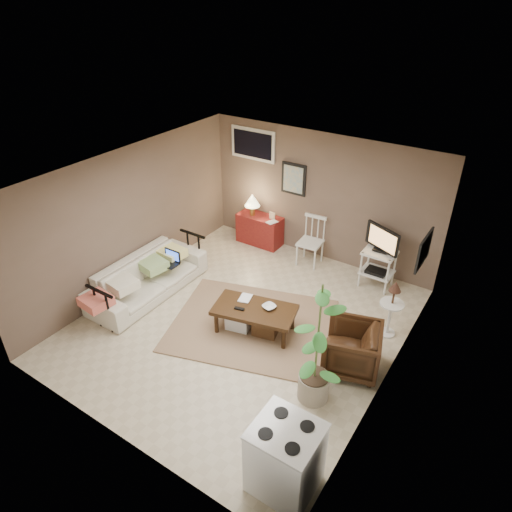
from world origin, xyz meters
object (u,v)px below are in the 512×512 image
Objects in this scene: spindle_chair at (311,243)px; armchair at (352,347)px; coffee_table at (254,318)px; tv_stand at (379,256)px; red_console at (259,227)px; stove at (285,458)px; sofa at (147,272)px; side_table at (392,302)px; potted_plant at (318,341)px.

spindle_chair is 2.75m from armchair.
coffee_table is 2.46m from tv_stand.
stove is (3.06, -4.23, 0.07)m from red_console.
armchair is at bearing -37.50° from red_console.
sofa is (-2.05, -0.15, 0.16)m from coffee_table.
side_table is (1.71, 1.05, 0.33)m from coffee_table.
coffee_table is at bearing 130.77° from stove.
sofa is 3.92m from tv_stand.
sofa is 2.99m from spindle_chair.
armchair is at bearing -50.99° from spindle_chair.
coffee_table is 0.62× the size of sofa.
red_console is at bearing 125.84° from stove.
coffee_table is 1.27× the size of red_console.
sofa is 2.06× the size of red_console.
side_table is at bearing 152.20° from armchair.
spindle_chair is at bearing -157.42° from armchair.
stove is at bearing -54.16° from red_console.
potted_plant is at bearing -61.67° from spindle_chair.
spindle_chair is at bearing 178.03° from tv_stand.
side_table is at bearing -61.33° from tv_stand.
red_console is 1.40× the size of armchair.
potted_plant is at bearing -30.16° from armchair.
spindle_chair is 1.06× the size of stove.
potted_plant is at bearing 103.22° from stove.
armchair is 1.97m from stove.
armchair is (1.52, 0.08, 0.12)m from coffee_table.
red_console is 1.20× the size of stove.
spindle_chair is at bearing -37.82° from sofa.
side_table is 0.54× the size of potted_plant.
potted_plant reaches higher than armchair.
spindle_chair is at bearing 114.13° from stove.
tv_stand reaches higher than stove.
stove is at bearing -13.28° from armchair.
potted_plant reaches higher than side_table.
spindle_chair is 2.26m from side_table.
coffee_table is 1.64m from potted_plant.
potted_plant reaches higher than sofa.
tv_stand is at bearing -53.62° from sofa.
tv_stand reaches higher than coffee_table.
sofa is 1.21× the size of potted_plant.
spindle_chair is at bearing -5.83° from red_console.
armchair is (2.95, -2.26, 0.01)m from red_console.
red_console reaches higher than spindle_chair.
sofa reaches higher than coffee_table.
coffee_table is 1.16× the size of tv_stand.
sofa is 2.57m from red_console.
spindle_chair is 1.32m from tv_stand.
coffee_table is 2.24m from spindle_chair.
spindle_chair reaches higher than stove.
stove is at bearing -76.78° from potted_plant.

